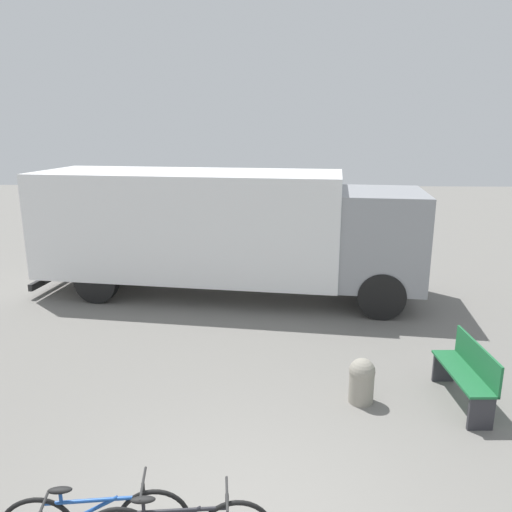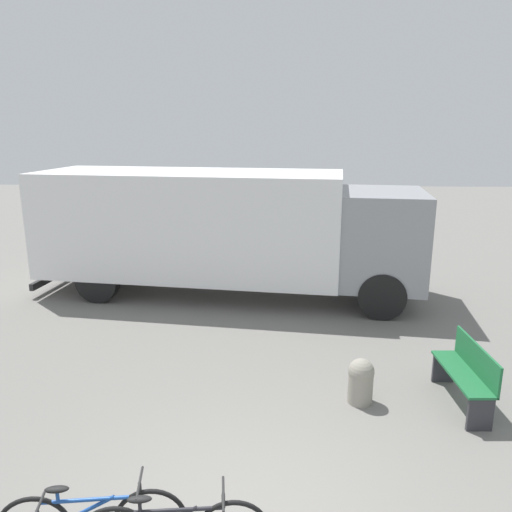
% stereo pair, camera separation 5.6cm
% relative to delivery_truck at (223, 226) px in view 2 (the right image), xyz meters
% --- Properties ---
extents(delivery_truck, '(9.13, 3.57, 2.90)m').
position_rel_delivery_truck_xyz_m(delivery_truck, '(0.00, 0.00, 0.00)').
color(delivery_truck, white).
rests_on(delivery_truck, ground).
extents(park_bench, '(0.46, 1.43, 0.93)m').
position_rel_delivery_truck_xyz_m(park_bench, '(3.98, -4.86, -1.14)').
color(park_bench, '#1E6638').
rests_on(park_bench, ground).
extents(bollard_near_bench, '(0.38, 0.38, 0.68)m').
position_rel_delivery_truck_xyz_m(bollard_near_bench, '(2.48, -4.87, -1.28)').
color(bollard_near_bench, gray).
rests_on(bollard_near_bench, ground).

